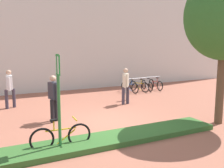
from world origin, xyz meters
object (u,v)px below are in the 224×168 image
Objects in this scene: person_shirt_white at (10,86)px; person_suited_navy at (54,95)px; person_casual_tan at (126,84)px; bike_rack_cluster at (143,85)px; bike_at_sign at (61,137)px; bollard_steel at (127,92)px; parking_sign_post at (58,89)px.

person_suited_navy is at bearing -66.29° from person_shirt_white.
person_suited_navy is (-3.73, -1.25, 0.00)m from person_casual_tan.
person_shirt_white reaches higher than bike_rack_cluster.
bike_at_sign is 5.58m from person_shirt_white.
bollard_steel is at bearing -9.70° from person_shirt_white.
person_shirt_white is at bearing 98.47° from bike_at_sign.
person_casual_tan is at bearing 43.32° from parking_sign_post.
bike_at_sign is 0.63× the size of bike_rack_cluster.
bollard_steel is 0.52× the size of person_suited_navy.
person_casual_tan is 1.00× the size of person_suited_navy.
bike_rack_cluster is 2.90m from bollard_steel.
person_casual_tan is at bearing 42.73° from bike_at_sign.
person_shirt_white is 1.00× the size of person_suited_navy.
bike_at_sign is 0.98× the size of person_shirt_white.
bollard_steel is 1.00m from person_casual_tan.
bike_rack_cluster is at bearing 43.95° from person_casual_tan.
bike_at_sign is at bearing -136.79° from bike_rack_cluster.
bike_rack_cluster is at bearing 43.21° from bike_at_sign.
person_casual_tan and person_suited_navy have the same top height.
person_shirt_white is at bearing 161.94° from person_casual_tan.
person_casual_tan is at bearing 18.50° from person_suited_navy.
person_suited_navy is (0.52, 2.75, -0.70)m from parking_sign_post.
person_shirt_white and person_suited_navy have the same top height.
bike_at_sign is at bearing -99.70° from person_suited_navy.
bollard_steel is (-2.19, -1.89, 0.10)m from bike_rack_cluster.
bollard_steel is at bearing -139.20° from bike_rack_cluster.
person_suited_navy is at bearing 80.30° from bike_at_sign.
bollard_steel is at bearing 44.77° from parking_sign_post.
bike_rack_cluster is at bearing 40.80° from bollard_steel.
person_shirt_white and person_casual_tan have the same top height.
bike_rack_cluster is 2.95× the size of bollard_steel.
bike_at_sign is at bearing -137.27° from person_casual_tan.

